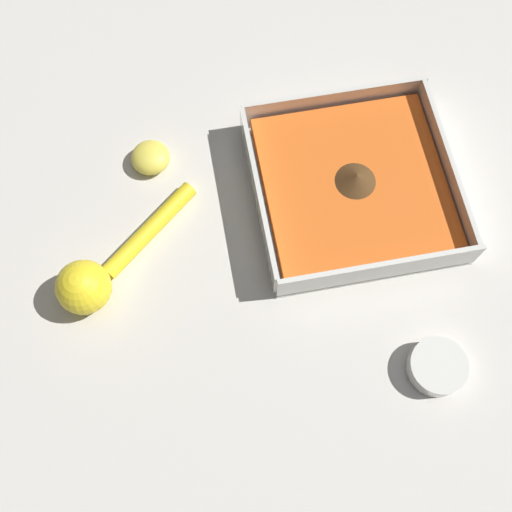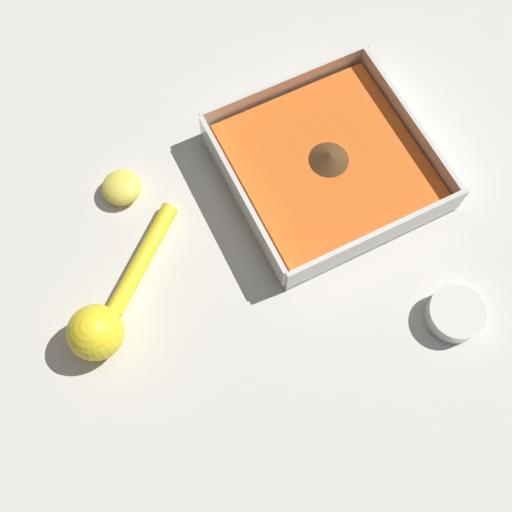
{
  "view_description": "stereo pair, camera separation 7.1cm",
  "coord_description": "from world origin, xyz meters",
  "views": [
    {
      "loc": [
        -0.19,
        -0.29,
        0.69
      ],
      "look_at": [
        -0.14,
        -0.03,
        0.03
      ],
      "focal_mm": 42.0,
      "sensor_mm": 36.0,
      "label": 1
    },
    {
      "loc": [
        -0.25,
        -0.26,
        0.69
      ],
      "look_at": [
        -0.14,
        -0.03,
        0.03
      ],
      "focal_mm": 42.0,
      "sensor_mm": 36.0,
      "label": 2
    }
  ],
  "objects": [
    {
      "name": "square_dish",
      "position": [
        -0.0,
        0.04,
        0.02
      ],
      "size": [
        0.25,
        0.25,
        0.05
      ],
      "color": "silver",
      "rests_on": "ground_plane"
    },
    {
      "name": "spice_bowl",
      "position": [
        0.04,
        -0.2,
        0.01
      ],
      "size": [
        0.07,
        0.07,
        0.03
      ],
      "color": "silver",
      "rests_on": "ground_plane"
    },
    {
      "name": "ground_plane",
      "position": [
        0.0,
        0.0,
        0.0
      ],
      "size": [
        4.0,
        4.0,
        0.0
      ],
      "primitive_type": "plane",
      "color": "beige"
    },
    {
      "name": "lemon_squeezer",
      "position": [
        -0.33,
        -0.02,
        0.03
      ],
      "size": [
        0.18,
        0.16,
        0.06
      ],
      "rotation": [
        0.0,
        0.0,
        3.84
      ],
      "color": "yellow",
      "rests_on": "ground_plane"
    },
    {
      "name": "lemon_half",
      "position": [
        -0.25,
        0.13,
        0.01
      ],
      "size": [
        0.05,
        0.05,
        0.03
      ],
      "color": "#EFDB4C",
      "rests_on": "ground_plane"
    }
  ]
}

